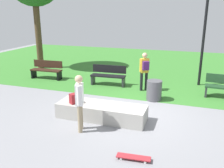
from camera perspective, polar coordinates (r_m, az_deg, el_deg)
ground_plane at (r=8.36m, az=4.77°, el=-6.68°), size 28.00×28.00×0.00m
grass_lawn at (r=15.54m, az=11.62°, el=4.15°), size 26.60×12.77×0.01m
concrete_ledge at (r=7.79m, az=-2.50°, el=-6.49°), size 2.85×0.88×0.49m
backpack_on_ledge at (r=7.83m, az=-8.83°, el=-3.37°), size 0.32×0.34×0.32m
skater_performing_trick at (r=6.84m, az=-7.61°, el=-3.55°), size 0.29×0.41×1.65m
skateboard_by_ledge at (r=5.91m, az=5.07°, el=-16.74°), size 0.81×0.26×0.08m
park_bench_far_left at (r=11.23m, az=-0.84°, el=2.16°), size 1.62×0.55×0.91m
park_bench_far_right at (r=12.74m, az=-15.06°, el=3.36°), size 1.61×0.52×0.91m
lamp_post at (r=11.58m, az=21.06°, el=13.47°), size 0.28×0.28×4.78m
trash_bin at (r=9.48m, az=9.86°, el=-1.47°), size 0.58×0.58×0.78m
pedestrian_with_backpack at (r=10.38m, az=7.64°, el=3.66°), size 0.43×0.44×1.65m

